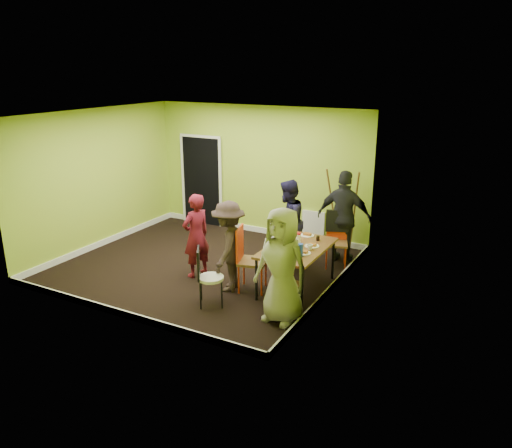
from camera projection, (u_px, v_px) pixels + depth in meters
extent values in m
plane|color=black|center=(204.00, 266.00, 9.35)|extent=(5.00, 5.00, 0.00)
cube|color=#A8C432|center=(260.00, 171.00, 10.82)|extent=(5.00, 0.04, 2.80)
cube|color=#A8C432|center=(111.00, 228.00, 7.04)|extent=(5.00, 0.04, 2.80)
cube|color=#A8C432|center=(98.00, 179.00, 10.05)|extent=(0.04, 4.50, 2.80)
cube|color=#A8C432|center=(334.00, 212.00, 7.80)|extent=(0.04, 4.50, 2.80)
cube|color=white|center=(198.00, 114.00, 8.50)|extent=(5.00, 4.50, 0.04)
cube|color=black|center=(202.00, 181.00, 11.58)|extent=(1.00, 0.05, 2.04)
cube|color=white|center=(313.00, 224.00, 10.51)|extent=(0.50, 0.04, 0.55)
cylinder|color=black|center=(256.00, 280.00, 7.89)|extent=(0.04, 0.04, 0.71)
cylinder|color=black|center=(302.00, 290.00, 7.54)|extent=(0.04, 0.04, 0.71)
cylinder|color=black|center=(292.00, 252.00, 9.05)|extent=(0.04, 0.04, 0.71)
cylinder|color=black|center=(333.00, 260.00, 8.70)|extent=(0.04, 0.04, 0.71)
cube|color=brown|center=(297.00, 248.00, 8.18)|extent=(0.90, 1.50, 0.04)
cylinder|color=#F24016|center=(282.00, 253.00, 9.34)|extent=(0.03, 0.03, 0.48)
cylinder|color=#F24016|center=(274.00, 259.00, 9.02)|extent=(0.03, 0.03, 0.48)
cylinder|color=#F24016|center=(300.00, 256.00, 9.20)|extent=(0.03, 0.03, 0.48)
cylinder|color=#F24016|center=(293.00, 262.00, 8.88)|extent=(0.03, 0.03, 0.48)
cube|color=brown|center=(288.00, 245.00, 9.04)|extent=(0.46, 0.46, 0.04)
cube|color=#F24016|center=(277.00, 229.00, 9.02)|extent=(0.06, 0.41, 0.53)
cylinder|color=#F24016|center=(244.00, 270.00, 8.50)|extent=(0.03, 0.03, 0.50)
cylinder|color=#F24016|center=(239.00, 279.00, 8.15)|extent=(0.03, 0.03, 0.50)
cylinder|color=#F24016|center=(266.00, 272.00, 8.43)|extent=(0.03, 0.03, 0.50)
cylinder|color=#F24016|center=(262.00, 281.00, 8.08)|extent=(0.03, 0.03, 0.50)
cube|color=brown|center=(252.00, 262.00, 8.21)|extent=(0.56, 0.56, 0.04)
cube|color=#F24016|center=(240.00, 243.00, 8.16)|extent=(0.15, 0.42, 0.56)
cylinder|color=#F24016|center=(345.00, 252.00, 9.41)|extent=(0.03, 0.03, 0.45)
cylinder|color=#F24016|center=(327.00, 251.00, 9.45)|extent=(0.03, 0.03, 0.45)
cylinder|color=#F24016|center=(345.00, 259.00, 9.08)|extent=(0.03, 0.03, 0.45)
cylinder|color=#F24016|center=(326.00, 258.00, 9.13)|extent=(0.03, 0.03, 0.45)
cube|color=brown|center=(336.00, 244.00, 9.20)|extent=(0.51, 0.51, 0.04)
cube|color=#F24016|center=(337.00, 226.00, 9.30)|extent=(0.37, 0.16, 0.50)
cylinder|color=#F24016|center=(273.00, 299.00, 7.58)|extent=(0.02, 0.02, 0.41)
cylinder|color=#F24016|center=(292.00, 303.00, 7.42)|extent=(0.02, 0.02, 0.41)
cylinder|color=#F24016|center=(283.00, 291.00, 7.83)|extent=(0.02, 0.02, 0.41)
cylinder|color=#F24016|center=(301.00, 296.00, 7.68)|extent=(0.02, 0.02, 0.41)
cube|color=brown|center=(287.00, 285.00, 7.57)|extent=(0.38, 0.38, 0.04)
cube|color=#F24016|center=(282.00, 274.00, 7.35)|extent=(0.35, 0.04, 0.46)
cylinder|color=black|center=(201.00, 287.00, 7.95)|extent=(0.03, 0.03, 0.43)
cylinder|color=black|center=(200.00, 296.00, 7.64)|extent=(0.03, 0.03, 0.43)
cylinder|color=black|center=(222.00, 287.00, 7.97)|extent=(0.03, 0.03, 0.43)
cylinder|color=black|center=(222.00, 296.00, 7.66)|extent=(0.03, 0.03, 0.43)
cylinder|color=white|center=(211.00, 278.00, 7.73)|extent=(0.40, 0.40, 0.05)
cube|color=black|center=(199.00, 263.00, 7.65)|extent=(0.22, 0.32, 0.48)
cylinder|color=brown|center=(333.00, 209.00, 9.95)|extent=(0.24, 0.40, 1.70)
cylinder|color=brown|center=(354.00, 212.00, 9.76)|extent=(0.24, 0.40, 1.70)
cylinder|color=brown|center=(339.00, 214.00, 9.65)|extent=(0.04, 0.39, 1.66)
cube|color=brown|center=(342.00, 214.00, 9.83)|extent=(0.46, 0.04, 0.04)
cylinder|color=white|center=(293.00, 236.00, 8.65)|extent=(0.24, 0.24, 0.01)
cylinder|color=white|center=(273.00, 253.00, 7.88)|extent=(0.21, 0.21, 0.01)
cylinder|color=white|center=(307.00, 235.00, 8.71)|extent=(0.24, 0.24, 0.01)
cylinder|color=white|center=(284.00, 256.00, 7.75)|extent=(0.23, 0.23, 0.01)
cylinder|color=white|center=(312.00, 246.00, 8.20)|extent=(0.24, 0.24, 0.01)
cylinder|color=white|center=(303.00, 253.00, 7.89)|extent=(0.24, 0.24, 0.01)
cylinder|color=white|center=(298.00, 240.00, 8.19)|extent=(0.08, 0.08, 0.20)
cylinder|color=#1A3BC3|center=(300.00, 250.00, 7.75)|extent=(0.08, 0.08, 0.20)
cylinder|color=#F24016|center=(296.00, 241.00, 8.32)|extent=(0.03, 0.03, 0.08)
cylinder|color=black|center=(295.00, 237.00, 8.48)|extent=(0.06, 0.06, 0.11)
cylinder|color=black|center=(318.00, 238.00, 8.46)|extent=(0.06, 0.06, 0.08)
cylinder|color=black|center=(293.00, 254.00, 7.75)|extent=(0.07, 0.07, 0.09)
imported|color=white|center=(284.00, 246.00, 8.07)|extent=(0.13, 0.13, 0.11)
imported|color=white|center=(310.00, 247.00, 8.04)|extent=(0.10, 0.10, 0.09)
imported|color=maroon|center=(196.00, 236.00, 8.71)|extent=(0.51, 0.63, 1.50)
imported|color=#191638|center=(288.00, 222.00, 9.29)|extent=(0.64, 0.81, 1.60)
imported|color=#2E211F|center=(229.00, 247.00, 8.16)|extent=(0.78, 1.09, 1.52)
imported|color=black|center=(344.00, 217.00, 9.32)|extent=(1.05, 0.47, 1.76)
imported|color=#9B9887|center=(282.00, 266.00, 7.12)|extent=(0.91, 0.66, 1.72)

